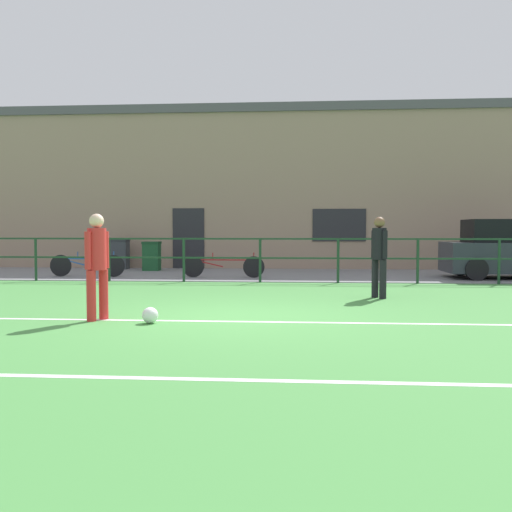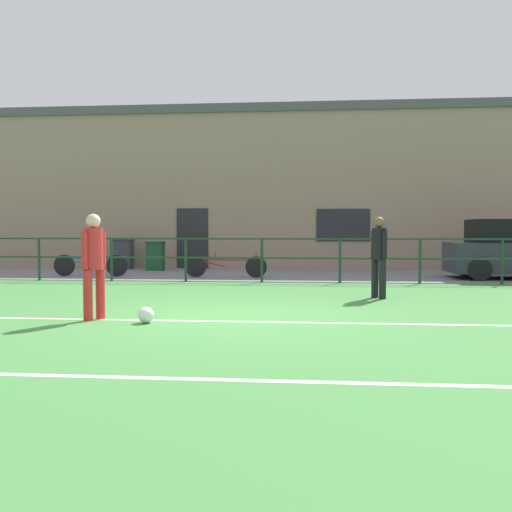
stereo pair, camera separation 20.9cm
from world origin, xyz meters
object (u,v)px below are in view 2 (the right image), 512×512
(soccer_ball_match, at_px, (146,315))
(trash_bin_0, at_px, (155,256))
(bicycle_parked_0, at_px, (226,266))
(player_goalkeeper, at_px, (379,252))
(bicycle_parked_1, at_px, (90,265))
(player_striker, at_px, (94,260))
(trash_bin_1, at_px, (124,254))

(soccer_ball_match, relative_size, trash_bin_0, 0.25)
(soccer_ball_match, bearing_deg, bicycle_parked_0, 90.00)
(player_goalkeeper, distance_m, bicycle_parked_1, 8.88)
(player_striker, height_order, trash_bin_1, player_striker)
(trash_bin_0, bearing_deg, player_goalkeeper, -47.27)
(player_striker, xyz_separation_m, bicycle_parked_1, (-3.06, 7.66, -0.57))
(player_striker, xyz_separation_m, trash_bin_1, (-3.12, 10.85, -0.37))
(bicycle_parked_0, xyz_separation_m, trash_bin_0, (-2.71, 2.54, 0.16))
(bicycle_parked_1, bearing_deg, trash_bin_0, 64.32)
(bicycle_parked_1, bearing_deg, player_goalkeeper, -30.09)
(player_goalkeeper, height_order, player_striker, player_goalkeeper)
(bicycle_parked_0, bearing_deg, player_striker, -96.47)
(player_striker, distance_m, bicycle_parked_0, 7.73)
(player_striker, bearing_deg, soccer_ball_match, 104.23)
(bicycle_parked_0, xyz_separation_m, trash_bin_1, (-3.99, 3.19, 0.21))
(trash_bin_0, bearing_deg, bicycle_parked_0, -43.17)
(trash_bin_1, bearing_deg, player_goalkeeper, -44.64)
(player_striker, relative_size, bicycle_parked_0, 0.69)
(trash_bin_1, bearing_deg, player_striker, -73.95)
(player_striker, distance_m, trash_bin_1, 11.30)
(player_striker, distance_m, bicycle_parked_1, 8.27)
(player_goalkeeper, height_order, trash_bin_1, player_goalkeeper)
(soccer_ball_match, relative_size, bicycle_parked_0, 0.10)
(bicycle_parked_0, relative_size, trash_bin_1, 2.22)
(trash_bin_0, height_order, trash_bin_1, trash_bin_1)
(bicycle_parked_1, distance_m, trash_bin_1, 3.20)
(bicycle_parked_0, bearing_deg, player_goalkeeper, -49.89)
(trash_bin_0, bearing_deg, trash_bin_1, 152.96)
(bicycle_parked_0, distance_m, bicycle_parked_1, 3.93)
(soccer_ball_match, bearing_deg, bicycle_parked_1, 116.45)
(player_goalkeeper, height_order, bicycle_parked_0, player_goalkeeper)
(player_goalkeeper, bearing_deg, player_striker, 93.14)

